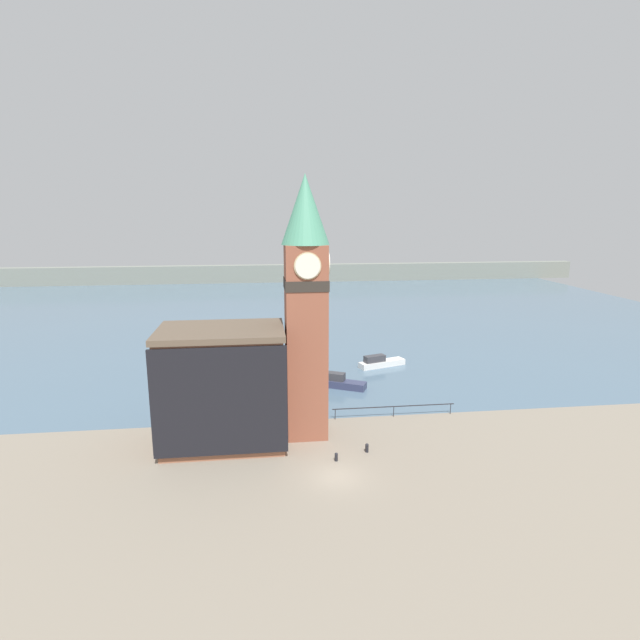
{
  "coord_description": "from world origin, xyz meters",
  "views": [
    {
      "loc": [
        -5.38,
        -34.33,
        19.74
      ],
      "look_at": [
        -0.5,
        5.93,
        11.0
      ],
      "focal_mm": 28.0,
      "sensor_mm": 36.0,
      "label": 1
    }
  ],
  "objects_px": {
    "pier_building": "(223,386)",
    "boat_far": "(380,362)",
    "mooring_bollard_far": "(336,456)",
    "mooring_bollard_near": "(367,447)",
    "clock_tower": "(306,302)",
    "boat_near": "(340,382)"
  },
  "relations": [
    {
      "from": "clock_tower",
      "to": "mooring_bollard_near",
      "type": "bearing_deg",
      "value": -42.14
    },
    {
      "from": "mooring_bollard_near",
      "to": "pier_building",
      "type": "bearing_deg",
      "value": 164.32
    },
    {
      "from": "pier_building",
      "to": "boat_far",
      "type": "distance_m",
      "value": 27.7
    },
    {
      "from": "clock_tower",
      "to": "boat_far",
      "type": "distance_m",
      "value": 25.03
    },
    {
      "from": "clock_tower",
      "to": "pier_building",
      "type": "xyz_separation_m",
      "value": [
        -7.29,
        -0.88,
        -7.06
      ]
    },
    {
      "from": "boat_near",
      "to": "boat_far",
      "type": "distance_m",
      "value": 9.7
    },
    {
      "from": "mooring_bollard_near",
      "to": "mooring_bollard_far",
      "type": "height_order",
      "value": "mooring_bollard_near"
    },
    {
      "from": "clock_tower",
      "to": "boat_near",
      "type": "bearing_deg",
      "value": 66.8
    },
    {
      "from": "mooring_bollard_near",
      "to": "mooring_bollard_far",
      "type": "bearing_deg",
      "value": -156.47
    },
    {
      "from": "pier_building",
      "to": "boat_far",
      "type": "xyz_separation_m",
      "value": [
        18.75,
        19.87,
        -4.55
      ]
    },
    {
      "from": "mooring_bollard_far",
      "to": "boat_near",
      "type": "bearing_deg",
      "value": 79.69
    },
    {
      "from": "clock_tower",
      "to": "pier_building",
      "type": "bearing_deg",
      "value": -173.08
    },
    {
      "from": "pier_building",
      "to": "mooring_bollard_near",
      "type": "bearing_deg",
      "value": -15.68
    },
    {
      "from": "clock_tower",
      "to": "boat_far",
      "type": "bearing_deg",
      "value": 58.89
    },
    {
      "from": "boat_far",
      "to": "mooring_bollard_near",
      "type": "height_order",
      "value": "boat_far"
    },
    {
      "from": "clock_tower",
      "to": "boat_near",
      "type": "distance_m",
      "value": 17.23
    },
    {
      "from": "clock_tower",
      "to": "mooring_bollard_far",
      "type": "distance_m",
      "value": 13.14
    },
    {
      "from": "clock_tower",
      "to": "mooring_bollard_near",
      "type": "height_order",
      "value": "clock_tower"
    },
    {
      "from": "mooring_bollard_near",
      "to": "boat_far",
      "type": "bearing_deg",
      "value": 73.77
    },
    {
      "from": "boat_near",
      "to": "mooring_bollard_far",
      "type": "distance_m",
      "value": 17.48
    },
    {
      "from": "boat_far",
      "to": "mooring_bollard_far",
      "type": "bearing_deg",
      "value": -130.19
    },
    {
      "from": "mooring_bollard_far",
      "to": "mooring_bollard_near",
      "type": "bearing_deg",
      "value": 23.53
    }
  ]
}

